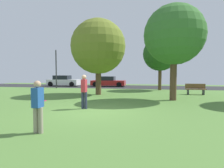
% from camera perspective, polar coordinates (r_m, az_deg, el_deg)
% --- Properties ---
extents(ground_plane, '(44.00, 44.00, 0.00)m').
position_cam_1_polar(ground_plane, '(8.77, -5.57, -8.39)').
color(ground_plane, '#547F38').
extents(road_strip, '(44.00, 6.40, 0.01)m').
position_cam_1_polar(road_strip, '(24.42, 5.22, -0.87)').
color(road_strip, '#28282B').
rests_on(road_strip, ground_plane).
extents(oak_tree_center, '(3.90, 3.90, 6.21)m').
position_cam_1_polar(oak_tree_center, '(13.14, 18.38, 13.95)').
color(oak_tree_center, brown).
rests_on(oak_tree_center, ground_plane).
extents(oak_tree_right, '(3.56, 3.56, 5.58)m').
position_cam_1_polar(oak_tree_right, '(20.39, 14.47, 8.85)').
color(oak_tree_right, brown).
rests_on(oak_tree_right, ground_plane).
extents(maple_tree_far, '(4.50, 4.50, 6.22)m').
position_cam_1_polar(maple_tree_far, '(15.70, -4.22, 11.27)').
color(maple_tree_far, brown).
rests_on(maple_tree_far, ground_plane).
extents(person_thrower, '(0.30, 0.32, 1.70)m').
position_cam_1_polar(person_thrower, '(9.42, -8.49, -1.82)').
color(person_thrower, '#2D334C').
rests_on(person_thrower, ground_plane).
extents(person_catcher, '(0.30, 0.32, 1.56)m').
position_cam_1_polar(person_catcher, '(5.97, -21.67, -5.85)').
color(person_catcher, gray).
rests_on(person_catcher, ground_plane).
extents(frisbee_disc, '(0.27, 0.27, 0.03)m').
position_cam_1_polar(frisbee_disc, '(12.81, -19.87, -4.81)').
color(frisbee_disc, '#EA2D6B').
rests_on(frisbee_disc, ground_plane).
extents(parked_car_white, '(4.38, 1.94, 1.47)m').
position_cam_1_polar(parked_car_white, '(26.70, -14.57, 0.83)').
color(parked_car_white, white).
rests_on(parked_car_white, ground_plane).
extents(parked_car_red, '(4.54, 1.98, 1.35)m').
position_cam_1_polar(parked_car_red, '(25.19, -1.25, 0.68)').
color(parked_car_red, '#B21E1E').
rests_on(parked_car_red, ground_plane).
extents(park_bench, '(1.60, 0.45, 0.90)m').
position_cam_1_polar(park_bench, '(17.04, 24.07, -1.40)').
color(park_bench, brown).
rests_on(park_bench, ground_plane).
extents(street_lamp_post, '(0.14, 0.14, 4.50)m').
position_cam_1_polar(street_lamp_post, '(23.06, -16.63, 4.35)').
color(street_lamp_post, '#2D2D33').
rests_on(street_lamp_post, ground_plane).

